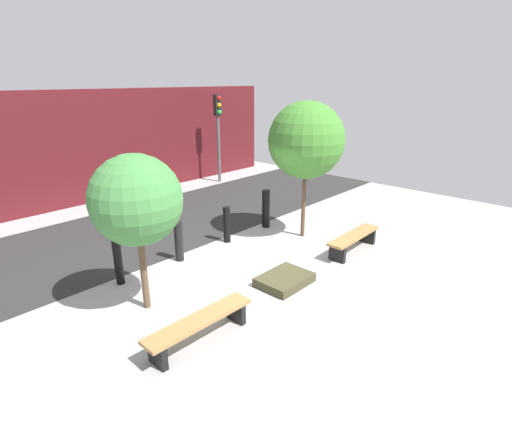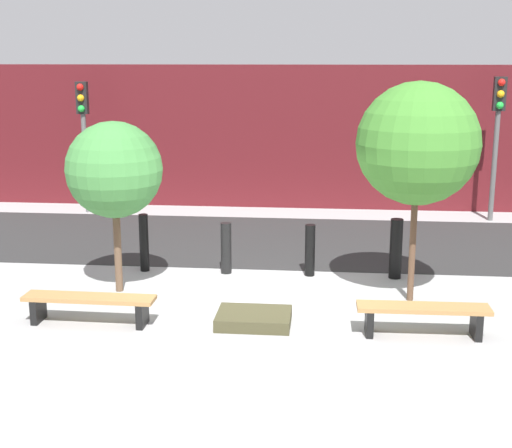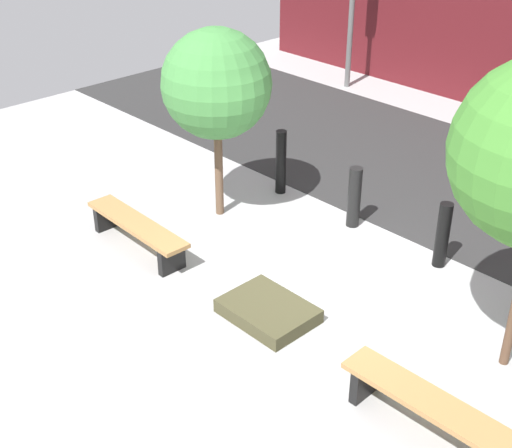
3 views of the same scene
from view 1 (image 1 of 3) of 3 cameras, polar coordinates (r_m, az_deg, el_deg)
The scene contains 13 objects.
ground_plane at distance 8.84m, azimuth -0.71°, elevation -6.53°, with size 18.00×18.00×0.00m, color #999999.
road_strip at distance 11.70m, azimuth -15.00°, elevation -0.39°, with size 18.00×4.33×0.01m, color #292929.
building_facade at distance 14.45m, azimuth -23.81°, elevation 9.90°, with size 16.20×0.50×3.64m, color #511419.
bench_left at distance 6.55m, azimuth -8.05°, elevation -14.01°, with size 1.94×0.42×0.42m.
bench_right at distance 9.90m, azimuth 13.77°, elevation -2.10°, with size 1.85×0.43×0.44m.
planter_bed at distance 8.26m, azimuth 4.10°, elevation -7.94°, with size 1.08×0.81×0.18m, color #403D26.
tree_behind_left_bench at distance 6.97m, azimuth -16.76°, elevation 3.21°, with size 1.57×1.57×2.83m.
tree_behind_right_bench at distance 10.10m, azimuth 7.20°, elevation 11.75°, with size 1.90×1.90×3.48m.
bollard_far_left at distance 8.53m, azimuth -19.12°, elevation -4.85°, with size 0.17×0.17×1.06m, color black.
bollard_left at distance 9.27m, azimuth -10.97°, elevation -2.46°, with size 0.19×0.19×0.93m, color black.
bollard_center at distance 10.16m, azimuth -4.19°, elevation -0.09°, with size 0.18×0.18×0.93m, color black.
bollard_right at distance 11.16m, azimuth 1.43°, elevation 2.21°, with size 0.22×0.22×1.07m, color black.
traffic_light_mid_west at distance 16.05m, azimuth -5.43°, elevation 14.26°, with size 0.28×0.27×3.39m.
Camera 1 is at (-5.75, -5.43, 3.97)m, focal length 28.00 mm.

